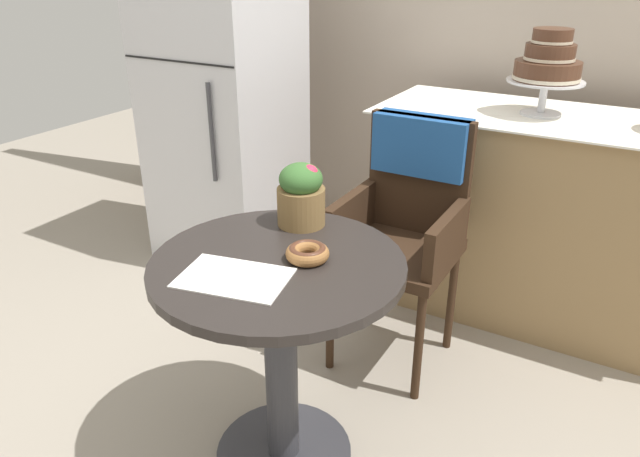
# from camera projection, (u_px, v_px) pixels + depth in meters

# --- Properties ---
(ground_plane) EXTENTS (8.00, 8.00, 0.00)m
(ground_plane) POSITION_uv_depth(u_px,v_px,m) (284.00, 453.00, 1.95)
(ground_plane) COLOR gray
(cafe_table) EXTENTS (0.72, 0.72, 0.72)m
(cafe_table) POSITION_uv_depth(u_px,v_px,m) (280.00, 324.00, 1.73)
(cafe_table) COLOR #282321
(cafe_table) RESTS_ON ground
(wicker_chair) EXTENTS (0.42, 0.45, 0.95)m
(wicker_chair) POSITION_uv_depth(u_px,v_px,m) (408.00, 203.00, 2.22)
(wicker_chair) COLOR #332114
(wicker_chair) RESTS_ON ground
(paper_napkin) EXTENTS (0.32, 0.25, 0.00)m
(paper_napkin) POSITION_uv_depth(u_px,v_px,m) (234.00, 278.00, 1.55)
(paper_napkin) COLOR white
(paper_napkin) RESTS_ON cafe_table
(donut_front) EXTENTS (0.12, 0.12, 0.04)m
(donut_front) POSITION_uv_depth(u_px,v_px,m) (307.00, 252.00, 1.64)
(donut_front) COLOR #936033
(donut_front) RESTS_ON cafe_table
(flower_vase) EXTENTS (0.15, 0.15, 0.20)m
(flower_vase) POSITION_uv_depth(u_px,v_px,m) (301.00, 192.00, 1.82)
(flower_vase) COLOR brown
(flower_vase) RESTS_ON cafe_table
(display_counter) EXTENTS (1.56, 0.62, 0.90)m
(display_counter) POSITION_uv_depth(u_px,v_px,m) (555.00, 221.00, 2.53)
(display_counter) COLOR #93754C
(display_counter) RESTS_ON ground
(tiered_cake_stand) EXTENTS (0.30, 0.30, 0.33)m
(tiered_cake_stand) POSITION_uv_depth(u_px,v_px,m) (548.00, 64.00, 2.31)
(tiered_cake_stand) COLOR silver
(tiered_cake_stand) RESTS_ON display_counter
(refrigerator) EXTENTS (0.64, 0.63, 1.70)m
(refrigerator) POSITION_uv_depth(u_px,v_px,m) (223.00, 96.00, 2.92)
(refrigerator) COLOR silver
(refrigerator) RESTS_ON ground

